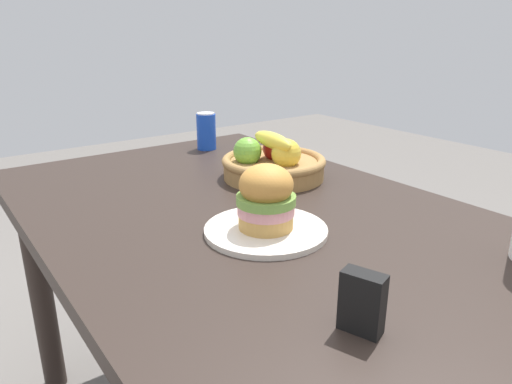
# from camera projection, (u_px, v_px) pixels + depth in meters

# --- Properties ---
(dining_table) EXTENTS (1.40, 0.90, 0.75)m
(dining_table) POSITION_uv_depth(u_px,v_px,m) (248.00, 248.00, 1.14)
(dining_table) COLOR #2D231E
(dining_table) RESTS_ON ground_plane
(plate) EXTENTS (0.25, 0.25, 0.01)m
(plate) POSITION_uv_depth(u_px,v_px,m) (266.00, 230.00, 0.98)
(plate) COLOR silver
(plate) RESTS_ON dining_table
(sandwich) EXTENTS (0.12, 0.12, 0.13)m
(sandwich) POSITION_uv_depth(u_px,v_px,m) (266.00, 197.00, 0.95)
(sandwich) COLOR tan
(sandwich) RESTS_ON plate
(soda_can) EXTENTS (0.07, 0.07, 0.13)m
(soda_can) POSITION_uv_depth(u_px,v_px,m) (206.00, 131.00, 1.63)
(soda_can) COLOR blue
(soda_can) RESTS_ON dining_table
(fruit_basket) EXTENTS (0.29, 0.29, 0.14)m
(fruit_basket) POSITION_uv_depth(u_px,v_px,m) (273.00, 163.00, 1.32)
(fruit_basket) COLOR #9E7542
(fruit_basket) RESTS_ON dining_table
(napkin_holder) EXTENTS (0.07, 0.05, 0.09)m
(napkin_holder) POSITION_uv_depth(u_px,v_px,m) (362.00, 302.00, 0.65)
(napkin_holder) COLOR black
(napkin_holder) RESTS_ON dining_table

